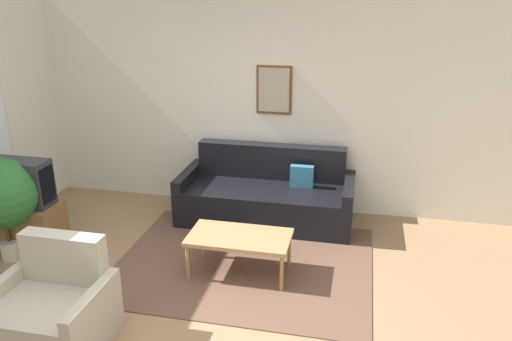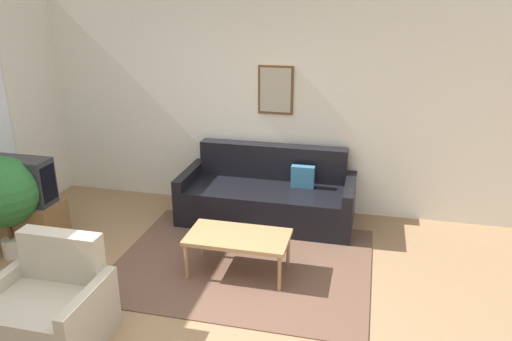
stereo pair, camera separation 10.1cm
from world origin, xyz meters
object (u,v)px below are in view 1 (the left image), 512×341
(couch, at_px, (267,196))
(armchair, at_px, (52,312))
(tv, at_px, (18,182))
(potted_plant_tall, at_px, (1,195))
(coffee_table, at_px, (239,239))

(couch, bearing_deg, armchair, -115.22)
(tv, distance_m, potted_plant_tall, 0.25)
(coffee_table, height_order, armchair, armchair)
(couch, relative_size, coffee_table, 2.08)
(couch, relative_size, armchair, 2.36)
(couch, bearing_deg, coffee_table, -90.97)
(coffee_table, bearing_deg, potted_plant_tall, -174.52)
(tv, relative_size, potted_plant_tall, 0.63)
(couch, height_order, tv, tv)
(couch, height_order, armchair, couch)
(couch, xyz_separation_m, coffee_table, (-0.02, -1.31, 0.08))
(couch, relative_size, potted_plant_tall, 1.88)
(couch, distance_m, coffee_table, 1.31)
(tv, height_order, potted_plant_tall, potted_plant_tall)
(tv, relative_size, armchair, 0.80)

